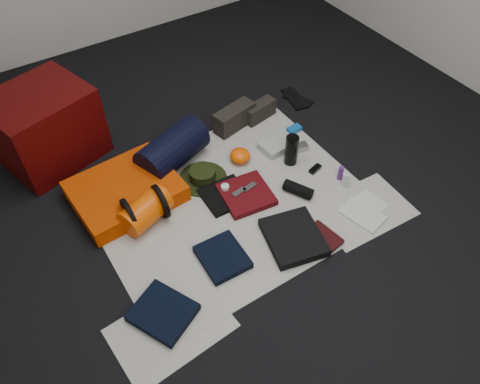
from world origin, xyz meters
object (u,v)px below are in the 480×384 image
water_bottle (291,150)px  compact_camera (300,147)px  paperback_book (323,237)px  red_cabinet (45,127)px  sleeping_pad (126,191)px  stuff_sack (146,211)px  navy_duffel (173,150)px

water_bottle → compact_camera: bearing=26.1°
water_bottle → paperback_book: water_bottle is taller
red_cabinet → sleeping_pad: (0.25, -0.63, -0.19)m
sleeping_pad → stuff_sack: size_ratio=2.09×
sleeping_pad → navy_duffel: 0.41m
compact_camera → paperback_book: bearing=-102.5°
sleeping_pad → stuff_sack: (0.03, -0.24, 0.03)m
stuff_sack → paperback_book: 1.05m
water_bottle → paperback_book: (-0.23, -0.62, -0.09)m
stuff_sack → navy_duffel: navy_duffel is taller
sleeping_pad → navy_duffel: (0.39, 0.11, 0.07)m
compact_camera → red_cabinet: bearing=163.8°
navy_duffel → paperback_book: 1.13m
sleeping_pad → stuff_sack: stuff_sack is taller
stuff_sack → paperback_book: stuff_sack is taller
navy_duffel → stuff_sack: bearing=-155.7°
water_bottle → sleeping_pad: bearing=163.9°
paperback_book → navy_duffel: bearing=104.1°
stuff_sack → paperback_book: bearing=-40.6°
red_cabinet → compact_camera: size_ratio=5.56×
red_cabinet → navy_duffel: 0.83m
sleeping_pad → water_bottle: water_bottle is taller
paperback_book → red_cabinet: bearing=116.0°
red_cabinet → navy_duffel: size_ratio=1.26×
stuff_sack → navy_duffel: bearing=43.8°
red_cabinet → sleeping_pad: red_cabinet is taller
compact_camera → navy_duffel: bearing=171.2°
red_cabinet → navy_duffel: bearing=-55.1°
red_cabinet → water_bottle: (1.30, -0.93, -0.13)m
paperback_book → sleeping_pad: bearing=123.1°
compact_camera → paperback_book: size_ratio=0.52×
stuff_sack → paperback_book: (0.80, -0.68, -0.07)m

